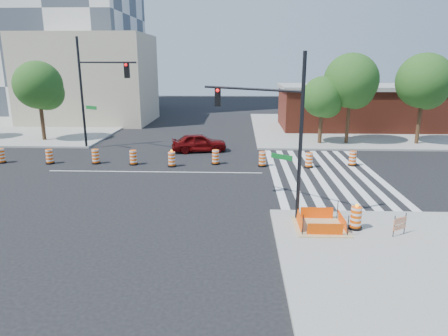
# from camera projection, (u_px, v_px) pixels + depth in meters

# --- Properties ---
(ground) EXTENTS (120.00, 120.00, 0.00)m
(ground) POSITION_uv_depth(u_px,v_px,m) (155.00, 172.00, 26.06)
(ground) COLOR black
(ground) RESTS_ON ground
(sidewalk_ne) EXTENTS (22.00, 22.00, 0.15)m
(sidewalk_ne) POSITION_uv_depth(u_px,v_px,m) (356.00, 128.00, 42.74)
(sidewalk_ne) COLOR gray
(sidewalk_ne) RESTS_ON ground
(sidewalk_nw) EXTENTS (22.00, 22.00, 0.15)m
(sidewalk_nw) POSITION_uv_depth(u_px,v_px,m) (27.00, 126.00, 44.10)
(sidewalk_nw) COLOR gray
(sidewalk_nw) RESTS_ON ground
(crosswalk_east) EXTENTS (6.75, 13.50, 0.01)m
(crosswalk_east) POSITION_uv_depth(u_px,v_px,m) (324.00, 174.00, 25.65)
(crosswalk_east) COLOR silver
(crosswalk_east) RESTS_ON ground
(lane_centerline) EXTENTS (14.00, 0.12, 0.01)m
(lane_centerline) POSITION_uv_depth(u_px,v_px,m) (155.00, 172.00, 26.06)
(lane_centerline) COLOR silver
(lane_centerline) RESTS_ON ground
(excavation_pit) EXTENTS (2.20, 2.20, 0.90)m
(excavation_pit) POSITION_uv_depth(u_px,v_px,m) (320.00, 225.00, 16.98)
(excavation_pit) COLOR tan
(excavation_pit) RESTS_ON ground
(brick_storefront) EXTENTS (16.50, 8.50, 4.60)m
(brick_storefront) POSITION_uv_depth(u_px,v_px,m) (358.00, 107.00, 42.16)
(brick_storefront) COLOR maroon
(brick_storefront) RESTS_ON ground
(beige_midrise) EXTENTS (14.00, 10.00, 10.00)m
(beige_midrise) POSITION_uv_depth(u_px,v_px,m) (90.00, 79.00, 46.47)
(beige_midrise) COLOR #B8AD8C
(beige_midrise) RESTS_ON ground
(red_coupe) EXTENTS (4.61, 2.58, 1.48)m
(red_coupe) POSITION_uv_depth(u_px,v_px,m) (199.00, 142.00, 31.75)
(red_coupe) COLOR #560708
(red_coupe) RESTS_ON ground
(signal_pole_se) EXTENTS (4.45, 3.40, 7.25)m
(signal_pole_se) POSITION_uv_depth(u_px,v_px,m) (271.00, 120.00, 17.73)
(signal_pole_se) COLOR black
(signal_pole_se) RESTS_ON ground
(signal_pole_nw) EXTENTS (5.60, 3.76, 8.73)m
(signal_pole_nw) POSITION_uv_depth(u_px,v_px,m) (95.00, 83.00, 30.87)
(signal_pole_nw) COLOR black
(signal_pole_nw) RESTS_ON ground
(pit_drum) EXTENTS (0.56, 0.56, 1.11)m
(pit_drum) POSITION_uv_depth(u_px,v_px,m) (356.00, 218.00, 16.72)
(pit_drum) COLOR black
(pit_drum) RESTS_ON ground
(barricade) EXTENTS (0.66, 0.43, 0.90)m
(barricade) POSITION_uv_depth(u_px,v_px,m) (400.00, 224.00, 16.10)
(barricade) COLOR #FF5605
(barricade) RESTS_ON ground
(tree_north_b) EXTENTS (4.16, 4.16, 7.07)m
(tree_north_b) POSITION_uv_depth(u_px,v_px,m) (39.00, 88.00, 34.88)
(tree_north_b) COLOR #382314
(tree_north_b) RESTS_ON ground
(tree_north_c) EXTENTS (3.48, 3.42, 5.81)m
(tree_north_c) POSITION_uv_depth(u_px,v_px,m) (323.00, 99.00, 33.67)
(tree_north_c) COLOR #382314
(tree_north_c) RESTS_ON ground
(tree_north_d) EXTENTS (4.53, 4.53, 7.71)m
(tree_north_d) POSITION_uv_depth(u_px,v_px,m) (351.00, 84.00, 33.47)
(tree_north_d) COLOR #382314
(tree_north_d) RESTS_ON ground
(tree_north_e) EXTENTS (4.53, 4.53, 7.71)m
(tree_north_e) POSITION_uv_depth(u_px,v_px,m) (424.00, 84.00, 33.18)
(tree_north_e) COLOR #382314
(tree_north_e) RESTS_ON ground
(median_drum_0) EXTENTS (0.60, 0.60, 1.02)m
(median_drum_0) POSITION_uv_depth(u_px,v_px,m) (1.00, 156.00, 28.24)
(median_drum_0) COLOR black
(median_drum_0) RESTS_ON ground
(median_drum_1) EXTENTS (0.60, 0.60, 1.02)m
(median_drum_1) POSITION_uv_depth(u_px,v_px,m) (50.00, 157.00, 28.03)
(median_drum_1) COLOR black
(median_drum_1) RESTS_ON ground
(median_drum_2) EXTENTS (0.60, 0.60, 1.02)m
(median_drum_2) POSITION_uv_depth(u_px,v_px,m) (96.00, 157.00, 28.06)
(median_drum_2) COLOR black
(median_drum_2) RESTS_ON ground
(median_drum_3) EXTENTS (0.60, 0.60, 1.02)m
(median_drum_3) POSITION_uv_depth(u_px,v_px,m) (133.00, 158.00, 27.76)
(median_drum_3) COLOR black
(median_drum_3) RESTS_ON ground
(median_drum_4) EXTENTS (0.60, 0.60, 1.18)m
(median_drum_4) POSITION_uv_depth(u_px,v_px,m) (172.00, 160.00, 27.28)
(median_drum_4) COLOR black
(median_drum_4) RESTS_ON ground
(median_drum_5) EXTENTS (0.60, 0.60, 1.02)m
(median_drum_5) POSITION_uv_depth(u_px,v_px,m) (216.00, 158.00, 27.89)
(median_drum_5) COLOR black
(median_drum_5) RESTS_ON ground
(median_drum_6) EXTENTS (0.60, 0.60, 1.02)m
(median_drum_6) POSITION_uv_depth(u_px,v_px,m) (262.00, 160.00, 27.33)
(median_drum_6) COLOR black
(median_drum_6) RESTS_ON ground
(median_drum_7) EXTENTS (0.60, 0.60, 1.02)m
(median_drum_7) POSITION_uv_depth(u_px,v_px,m) (309.00, 161.00, 27.00)
(median_drum_7) COLOR black
(median_drum_7) RESTS_ON ground
(median_drum_8) EXTENTS (0.60, 0.60, 1.02)m
(median_drum_8) POSITION_uv_depth(u_px,v_px,m) (353.00, 159.00, 27.49)
(median_drum_8) COLOR black
(median_drum_8) RESTS_ON ground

